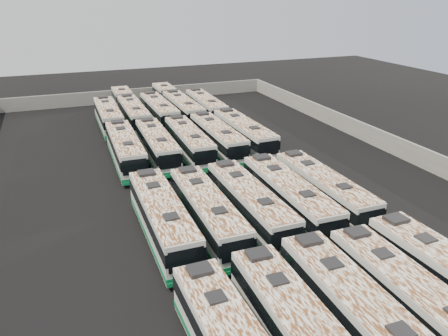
# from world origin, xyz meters

# --- Properties ---
(ground) EXTENTS (140.00, 140.00, 0.00)m
(ground) POSITION_xyz_m (0.00, 0.00, 0.00)
(ground) COLOR black
(ground) RESTS_ON ground
(perimeter_wall) EXTENTS (45.20, 73.20, 2.20)m
(perimeter_wall) POSITION_xyz_m (0.00, 0.00, 1.10)
(perimeter_wall) COLOR slate
(perimeter_wall) RESTS_ON ground
(bus_front_center) EXTENTS (3.00, 12.85, 3.61)m
(bus_front_center) POSITION_xyz_m (-0.03, -23.33, 1.84)
(bus_front_center) COLOR silver
(bus_front_center) RESTS_ON ground
(bus_front_right) EXTENTS (2.75, 12.41, 3.49)m
(bus_front_right) POSITION_xyz_m (3.45, -23.34, 1.78)
(bus_front_right) COLOR silver
(bus_front_right) RESTS_ON ground
(bus_midfront_far_left) EXTENTS (2.73, 12.68, 3.57)m
(bus_midfront_far_left) POSITION_xyz_m (-6.98, -9.15, 1.83)
(bus_midfront_far_left) COLOR silver
(bus_midfront_far_left) RESTS_ON ground
(bus_midfront_left) EXTENTS (2.70, 12.39, 3.49)m
(bus_midfront_left) POSITION_xyz_m (-3.53, -9.43, 1.78)
(bus_midfront_left) COLOR silver
(bus_midfront_left) RESTS_ON ground
(bus_midfront_center) EXTENTS (2.72, 12.47, 3.51)m
(bus_midfront_center) POSITION_xyz_m (0.05, -9.36, 1.80)
(bus_midfront_center) COLOR silver
(bus_midfront_center) RESTS_ON ground
(bus_midfront_right) EXTENTS (2.86, 12.78, 3.59)m
(bus_midfront_right) POSITION_xyz_m (3.54, -9.41, 1.84)
(bus_midfront_right) COLOR silver
(bus_midfront_right) RESTS_ON ground
(bus_midfront_far_right) EXTENTS (2.68, 12.38, 3.49)m
(bus_midfront_far_right) POSITION_xyz_m (7.04, -9.16, 1.78)
(bus_midfront_far_right) COLOR silver
(bus_midfront_far_right) RESTS_ON ground
(bus_midback_far_left) EXTENTS (2.90, 12.67, 3.56)m
(bus_midback_far_left) POSITION_xyz_m (-7.02, 7.30, 1.82)
(bus_midback_far_left) COLOR silver
(bus_midback_far_left) RESTS_ON ground
(bus_midback_left) EXTENTS (2.82, 12.30, 3.45)m
(bus_midback_left) POSITION_xyz_m (-3.52, 7.47, 1.77)
(bus_midback_left) COLOR silver
(bus_midback_left) RESTS_ON ground
(bus_midback_center) EXTENTS (2.83, 12.35, 3.47)m
(bus_midback_center) POSITION_xyz_m (0.06, 7.25, 1.77)
(bus_midback_center) COLOR silver
(bus_midback_center) RESTS_ON ground
(bus_midback_right) EXTENTS (2.67, 12.54, 3.53)m
(bus_midback_right) POSITION_xyz_m (3.54, 7.32, 1.81)
(bus_midback_right) COLOR silver
(bus_midback_right) RESTS_ON ground
(bus_midback_far_right) EXTENTS (2.90, 12.86, 3.61)m
(bus_midback_far_right) POSITION_xyz_m (6.92, 7.49, 1.85)
(bus_midback_far_right) COLOR silver
(bus_midback_far_right) RESTS_ON ground
(bus_back_far_left) EXTENTS (2.69, 12.29, 3.46)m
(bus_back_far_left) POSITION_xyz_m (-6.95, 21.47, 1.77)
(bus_back_far_left) COLOR silver
(bus_back_far_left) RESTS_ON ground
(bus_back_left) EXTENTS (2.74, 19.12, 3.46)m
(bus_back_left) POSITION_xyz_m (-3.54, 24.65, 1.77)
(bus_back_left) COLOR silver
(bus_back_left) RESTS_ON ground
(bus_back_center) EXTENTS (2.84, 12.65, 3.56)m
(bus_back_center) POSITION_xyz_m (0.03, 21.39, 1.82)
(bus_back_center) COLOR silver
(bus_back_center) RESTS_ON ground
(bus_back_right) EXTENTS (2.93, 19.56, 3.54)m
(bus_back_right) POSITION_xyz_m (3.44, 24.65, 1.81)
(bus_back_right) COLOR silver
(bus_back_right) RESTS_ON ground
(bus_back_far_right) EXTENTS (2.84, 12.43, 3.49)m
(bus_back_far_right) POSITION_xyz_m (7.01, 21.53, 1.79)
(bus_back_far_right) COLOR silver
(bus_back_far_right) RESTS_ON ground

